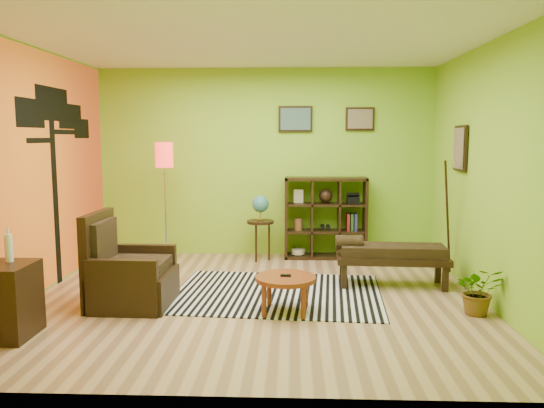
{
  "coord_description": "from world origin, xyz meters",
  "views": [
    {
      "loc": [
        0.41,
        -5.71,
        1.8
      ],
      "look_at": [
        0.18,
        0.11,
        1.05
      ],
      "focal_mm": 35.0,
      "sensor_mm": 36.0,
      "label": 1
    }
  ],
  "objects_px": {
    "coffee_table": "(286,281)",
    "bench": "(389,254)",
    "floor_lamp": "(164,166)",
    "globe_table": "(260,211)",
    "potted_plant": "(478,296)",
    "cube_shelf": "(326,218)",
    "side_cabinet": "(1,300)",
    "armchair": "(127,277)"
  },
  "relations": [
    {
      "from": "coffee_table",
      "to": "bench",
      "type": "relative_size",
      "value": 0.46
    },
    {
      "from": "floor_lamp",
      "to": "globe_table",
      "type": "relative_size",
      "value": 1.8
    },
    {
      "from": "globe_table",
      "to": "potted_plant",
      "type": "xyz_separation_m",
      "value": [
        2.35,
        -2.28,
        -0.53
      ]
    },
    {
      "from": "bench",
      "to": "potted_plant",
      "type": "distance_m",
      "value": 1.26
    },
    {
      "from": "floor_lamp",
      "to": "potted_plant",
      "type": "distance_m",
      "value": 4.34
    },
    {
      "from": "coffee_table",
      "to": "cube_shelf",
      "type": "relative_size",
      "value": 0.52
    },
    {
      "from": "floor_lamp",
      "to": "bench",
      "type": "xyz_separation_m",
      "value": [
        2.94,
        -1.0,
        -1.0
      ]
    },
    {
      "from": "globe_table",
      "to": "bench",
      "type": "bearing_deg",
      "value": -37.98
    },
    {
      "from": "side_cabinet",
      "to": "bench",
      "type": "height_order",
      "value": "side_cabinet"
    },
    {
      "from": "armchair",
      "to": "floor_lamp",
      "type": "xyz_separation_m",
      "value": [
        -0.02,
        1.84,
        1.09
      ]
    },
    {
      "from": "globe_table",
      "to": "bench",
      "type": "xyz_separation_m",
      "value": [
        1.63,
        -1.27,
        -0.33
      ]
    },
    {
      "from": "side_cabinet",
      "to": "floor_lamp",
      "type": "xyz_separation_m",
      "value": [
        0.84,
        2.79,
        1.05
      ]
    },
    {
      "from": "coffee_table",
      "to": "floor_lamp",
      "type": "relative_size",
      "value": 0.36
    },
    {
      "from": "potted_plant",
      "to": "armchair",
      "type": "bearing_deg",
      "value": 177.38
    },
    {
      "from": "bench",
      "to": "potted_plant",
      "type": "xyz_separation_m",
      "value": [
        0.72,
        -1.01,
        -0.2
      ]
    },
    {
      "from": "armchair",
      "to": "potted_plant",
      "type": "xyz_separation_m",
      "value": [
        3.65,
        -0.17,
        -0.11
      ]
    },
    {
      "from": "armchair",
      "to": "bench",
      "type": "height_order",
      "value": "armchair"
    },
    {
      "from": "side_cabinet",
      "to": "potted_plant",
      "type": "bearing_deg",
      "value": 9.84
    },
    {
      "from": "cube_shelf",
      "to": "bench",
      "type": "bearing_deg",
      "value": -65.52
    },
    {
      "from": "armchair",
      "to": "potted_plant",
      "type": "relative_size",
      "value": 2.01
    },
    {
      "from": "floor_lamp",
      "to": "cube_shelf",
      "type": "bearing_deg",
      "value": 11.5
    },
    {
      "from": "coffee_table",
      "to": "potted_plant",
      "type": "bearing_deg",
      "value": 0.64
    },
    {
      "from": "cube_shelf",
      "to": "potted_plant",
      "type": "height_order",
      "value": "cube_shelf"
    },
    {
      "from": "coffee_table",
      "to": "potted_plant",
      "type": "xyz_separation_m",
      "value": [
        1.95,
        0.02,
        -0.13
      ]
    },
    {
      "from": "coffee_table",
      "to": "bench",
      "type": "distance_m",
      "value": 1.61
    },
    {
      "from": "armchair",
      "to": "globe_table",
      "type": "relative_size",
      "value": 1.05
    },
    {
      "from": "coffee_table",
      "to": "armchair",
      "type": "height_order",
      "value": "armchair"
    },
    {
      "from": "cube_shelf",
      "to": "armchair",
      "type": "bearing_deg",
      "value": -134.52
    },
    {
      "from": "armchair",
      "to": "potted_plant",
      "type": "height_order",
      "value": "armchair"
    },
    {
      "from": "side_cabinet",
      "to": "armchair",
      "type": "bearing_deg",
      "value": 48.08
    },
    {
      "from": "side_cabinet",
      "to": "cube_shelf",
      "type": "distance_m",
      "value": 4.51
    },
    {
      "from": "armchair",
      "to": "globe_table",
      "type": "bearing_deg",
      "value": 58.47
    },
    {
      "from": "coffee_table",
      "to": "cube_shelf",
      "type": "distance_m",
      "value": 2.57
    },
    {
      "from": "globe_table",
      "to": "cube_shelf",
      "type": "relative_size",
      "value": 0.79
    },
    {
      "from": "globe_table",
      "to": "bench",
      "type": "relative_size",
      "value": 0.7
    },
    {
      "from": "armchair",
      "to": "cube_shelf",
      "type": "bearing_deg",
      "value": 45.48
    },
    {
      "from": "coffee_table",
      "to": "potted_plant",
      "type": "height_order",
      "value": "coffee_table"
    },
    {
      "from": "globe_table",
      "to": "potted_plant",
      "type": "relative_size",
      "value": 1.91
    },
    {
      "from": "cube_shelf",
      "to": "bench",
      "type": "xyz_separation_m",
      "value": [
        0.66,
        -1.46,
        -0.21
      ]
    },
    {
      "from": "side_cabinet",
      "to": "potted_plant",
      "type": "relative_size",
      "value": 1.97
    },
    {
      "from": "armchair",
      "to": "cube_shelf",
      "type": "xyz_separation_m",
      "value": [
        2.26,
        2.3,
        0.3
      ]
    },
    {
      "from": "cube_shelf",
      "to": "potted_plant",
      "type": "bearing_deg",
      "value": -60.69
    }
  ]
}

